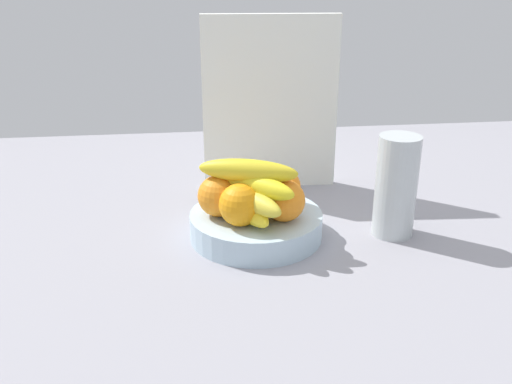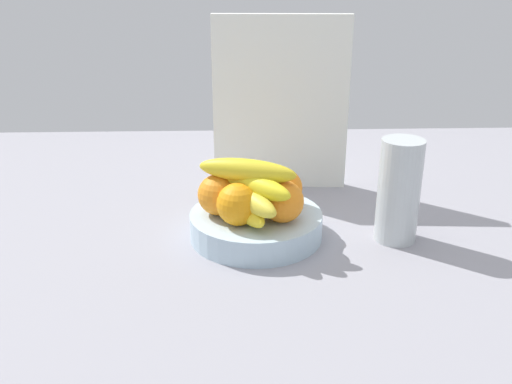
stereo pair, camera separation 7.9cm
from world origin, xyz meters
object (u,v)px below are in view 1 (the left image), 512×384
at_px(orange_back_left, 240,205).
at_px(thermos_tumbler, 396,186).
at_px(fruit_bowl, 256,225).
at_px(orange_front_left, 281,187).
at_px(banana_bunch, 248,190).
at_px(orange_front_right, 248,187).
at_px(orange_back_right, 284,200).
at_px(orange_center, 218,196).
at_px(cutting_board, 270,104).

height_order(orange_back_left, thermos_tumbler, thermos_tumbler).
height_order(fruit_bowl, orange_back_left, orange_back_left).
xyz_separation_m(orange_front_left, banana_bunch, (-0.06, -0.05, 0.02)).
bearing_deg(orange_front_left, orange_front_right, 171.16).
bearing_deg(orange_back_left, orange_front_right, 75.31).
height_order(orange_front_left, orange_back_right, same).
relative_size(orange_front_right, orange_back_left, 1.00).
bearing_deg(orange_back_left, orange_back_right, 7.17).
height_order(fruit_bowl, orange_center, orange_center).
xyz_separation_m(fruit_bowl, orange_front_left, (0.05, 0.03, 0.06)).
bearing_deg(fruit_bowl, banana_bunch, -128.11).
relative_size(fruit_bowl, orange_front_left, 3.23).
distance_m(fruit_bowl, orange_center, 0.09).
xyz_separation_m(orange_front_left, thermos_tumbler, (0.20, -0.04, 0.01)).
relative_size(orange_front_left, cutting_board, 0.20).
height_order(orange_front_right, orange_back_left, same).
distance_m(orange_center, orange_back_left, 0.05).
bearing_deg(orange_front_left, cutting_board, 86.87).
height_order(fruit_bowl, banana_bunch, banana_bunch).
bearing_deg(orange_center, cutting_board, 63.41).
bearing_deg(orange_back_left, thermos_tumbler, 5.44).
xyz_separation_m(orange_back_left, thermos_tumbler, (0.28, 0.03, 0.01)).
distance_m(fruit_bowl, orange_front_right, 0.07).
distance_m(orange_back_left, orange_back_right, 0.08).
relative_size(orange_center, thermos_tumbler, 0.40).
distance_m(orange_back_left, cutting_board, 0.32).
bearing_deg(orange_front_left, orange_back_left, -138.83).
distance_m(fruit_bowl, banana_bunch, 0.08).
bearing_deg(orange_back_left, banana_bunch, 55.87).
xyz_separation_m(orange_front_right, orange_back_left, (-0.02, -0.08, 0.00)).
relative_size(orange_front_right, banana_bunch, 0.39).
distance_m(orange_front_right, thermos_tumbler, 0.26).
relative_size(orange_back_left, cutting_board, 0.20).
xyz_separation_m(fruit_bowl, orange_back_left, (-0.03, -0.04, 0.06)).
height_order(orange_center, orange_back_right, same).
distance_m(orange_front_right, orange_back_right, 0.09).
relative_size(orange_front_left, orange_back_left, 1.00).
distance_m(orange_front_left, orange_center, 0.12).
relative_size(orange_front_right, orange_center, 1.00).
bearing_deg(orange_back_right, thermos_tumbler, 4.80).
bearing_deg(orange_front_left, fruit_bowl, -151.31).
relative_size(orange_back_left, orange_back_right, 1.00).
height_order(orange_front_right, orange_back_right, same).
bearing_deg(thermos_tumbler, cutting_board, 124.81).
bearing_deg(orange_center, banana_bunch, -23.47).
bearing_deg(orange_back_left, orange_center, 128.19).
relative_size(banana_bunch, cutting_board, 0.52).
xyz_separation_m(orange_back_right, banana_bunch, (-0.06, 0.01, 0.02)).
bearing_deg(orange_center, orange_front_right, 33.30).
bearing_deg(fruit_bowl, orange_back_right, -37.62).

